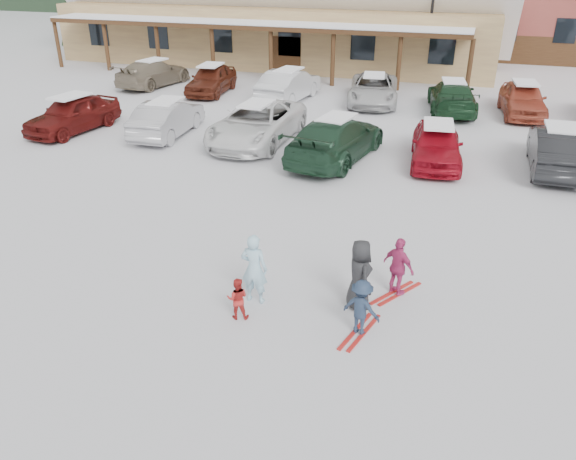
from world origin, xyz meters
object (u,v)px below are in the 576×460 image
(child_magenta, at_px, (398,267))
(parked_car_7, at_px, (153,73))
(child_navy, at_px, (361,308))
(parked_car_3, at_px, (336,139))
(bystander_dark, at_px, (360,275))
(parked_car_5, at_px, (557,149))
(adult_skier, at_px, (254,269))
(lamp_post, at_px, (431,17))
(parked_car_11, at_px, (452,97))
(parked_car_9, at_px, (289,85))
(parked_car_8, at_px, (211,79))
(toddler_red, at_px, (237,298))
(parked_car_2, at_px, (257,123))
(parked_car_4, at_px, (436,144))
(parked_car_0, at_px, (73,114))
(parked_car_10, at_px, (373,89))
(parked_car_1, at_px, (167,118))
(parked_car_12, at_px, (523,99))

(child_magenta, relative_size, parked_car_7, 0.28)
(child_navy, bearing_deg, parked_car_3, -59.01)
(bystander_dark, height_order, parked_car_7, bystander_dark)
(bystander_dark, height_order, parked_car_5, bystander_dark)
(bystander_dark, bearing_deg, adult_skier, 68.99)
(lamp_post, relative_size, parked_car_11, 1.22)
(parked_car_11, bearing_deg, parked_car_9, -6.30)
(child_magenta, xyz_separation_m, parked_car_8, (-12.07, 16.35, 0.06))
(toddler_red, relative_size, parked_car_2, 0.17)
(adult_skier, distance_m, parked_car_4, 10.52)
(parked_car_8, distance_m, parked_car_9, 4.35)
(parked_car_2, relative_size, parked_car_3, 1.04)
(parked_car_4, relative_size, parked_car_11, 0.85)
(parked_car_0, height_order, parked_car_8, parked_car_0)
(adult_skier, relative_size, parked_car_10, 0.32)
(parked_car_1, height_order, parked_car_3, parked_car_3)
(toddler_red, xyz_separation_m, child_magenta, (2.96, 1.89, 0.22))
(parked_car_0, relative_size, parked_car_9, 0.93)
(lamp_post, relative_size, parked_car_1, 1.39)
(parked_car_2, bearing_deg, parked_car_10, 68.83)
(adult_skier, height_order, bystander_dark, adult_skier)
(toddler_red, distance_m, parked_car_5, 13.29)
(parked_car_3, bearing_deg, toddler_red, 101.82)
(parked_car_10, bearing_deg, parked_car_5, -52.69)
(parked_car_9, bearing_deg, toddler_red, 111.24)
(parked_car_1, bearing_deg, parked_car_12, -154.57)
(toddler_red, xyz_separation_m, parked_car_9, (-4.76, 17.97, 0.31))
(lamp_post, relative_size, parked_car_12, 1.37)
(parked_car_1, relative_size, parked_car_10, 0.87)
(parked_car_1, bearing_deg, parked_car_10, -135.24)
(parked_car_2, distance_m, parked_car_11, 9.93)
(parked_car_7, bearing_deg, parked_car_1, 132.93)
(parked_car_12, bearing_deg, parked_car_3, -133.59)
(parked_car_2, xyz_separation_m, parked_car_10, (3.16, 7.63, -0.08))
(parked_car_2, bearing_deg, child_navy, -58.53)
(parked_car_1, distance_m, parked_car_4, 10.60)
(parked_car_1, height_order, parked_car_9, parked_car_9)
(parked_car_9, bearing_deg, child_navy, 118.65)
(parked_car_3, height_order, parked_car_4, parked_car_3)
(child_navy, bearing_deg, parked_car_9, -53.29)
(parked_car_2, relative_size, parked_car_12, 1.26)
(parked_car_0, distance_m, parked_car_12, 19.65)
(child_navy, height_order, parked_car_7, parked_car_7)
(child_magenta, relative_size, parked_car_1, 0.31)
(parked_car_4, height_order, parked_car_9, parked_car_9)
(parked_car_4, bearing_deg, adult_skier, -111.89)
(parked_car_7, distance_m, parked_car_11, 16.03)
(lamp_post, xyz_separation_m, parked_car_2, (-4.99, -14.53, -2.64))
(bystander_dark, distance_m, parked_car_3, 9.34)
(parked_car_11, bearing_deg, parked_car_1, 26.43)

